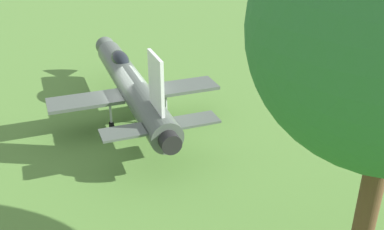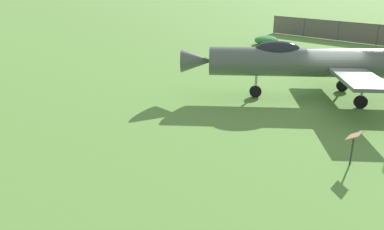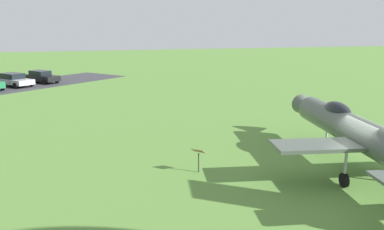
{
  "view_description": "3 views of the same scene",
  "coord_description": "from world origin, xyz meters",
  "px_view_note": "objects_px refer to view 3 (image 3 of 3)",
  "views": [
    {
      "loc": [
        -8.35,
        -19.57,
        10.56
      ],
      "look_at": [
        0.16,
        -5.57,
        2.5
      ],
      "focal_mm": 42.01,
      "sensor_mm": 36.0,
      "label": 1
    },
    {
      "loc": [
        -17.3,
        8.8,
        5.76
      ],
      "look_at": [
        -5.7,
        7.44,
        1.5
      ],
      "focal_mm": 35.66,
      "sensor_mm": 36.0,
      "label": 2
    },
    {
      "loc": [
        -11.86,
        -13.2,
        6.48
      ],
      "look_at": [
        -5.7,
        7.44,
        1.5
      ],
      "focal_mm": 35.51,
      "sensor_mm": 36.0,
      "label": 3
    }
  ],
  "objects_px": {
    "display_jet": "(360,133)",
    "parked_car_silver": "(14,80)",
    "parked_car_black": "(42,76)",
    "info_plaque": "(199,154)"
  },
  "relations": [
    {
      "from": "display_jet",
      "to": "info_plaque",
      "type": "distance_m",
      "value": 7.32
    },
    {
      "from": "info_plaque",
      "to": "parked_car_silver",
      "type": "height_order",
      "value": "parked_car_silver"
    },
    {
      "from": "parked_car_black",
      "to": "parked_car_silver",
      "type": "relative_size",
      "value": 0.98
    },
    {
      "from": "display_jet",
      "to": "info_plaque",
      "type": "height_order",
      "value": "display_jet"
    },
    {
      "from": "info_plaque",
      "to": "parked_car_silver",
      "type": "distance_m",
      "value": 32.96
    },
    {
      "from": "display_jet",
      "to": "parked_car_black",
      "type": "distance_m",
      "value": 38.56
    },
    {
      "from": "display_jet",
      "to": "parked_car_silver",
      "type": "bearing_deg",
      "value": 40.66
    },
    {
      "from": "display_jet",
      "to": "parked_car_black",
      "type": "relative_size",
      "value": 2.89
    },
    {
      "from": "info_plaque",
      "to": "parked_car_silver",
      "type": "relative_size",
      "value": 0.24
    },
    {
      "from": "display_jet",
      "to": "parked_car_silver",
      "type": "distance_m",
      "value": 37.85
    }
  ]
}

